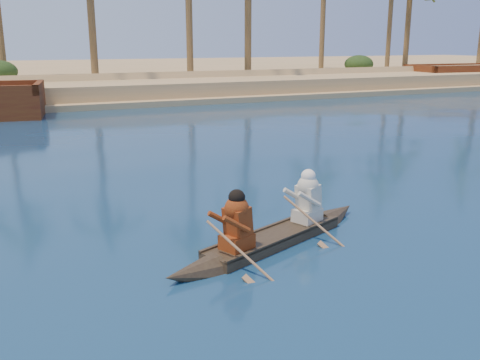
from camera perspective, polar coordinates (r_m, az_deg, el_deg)
name	(u,v)px	position (r m, az deg, el deg)	size (l,w,h in m)	color
ground	(329,216)	(12.57, 9.46, -3.81)	(160.00, 160.00, 0.00)	#0C2A50
sandy_embankment	(70,76)	(57.27, -17.69, 10.52)	(150.00, 51.00, 1.50)	tan
shrub_cluster	(95,79)	(42.01, -15.18, 10.38)	(100.00, 6.00, 2.40)	#1C3413
canoe	(274,229)	(10.70, 3.69, -5.27)	(5.43, 2.78, 1.53)	#3E3322
barge_right	(477,76)	(55.00, 24.00, 10.07)	(13.56, 5.61, 2.20)	brown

